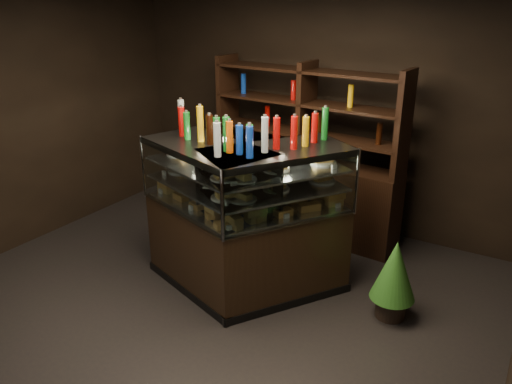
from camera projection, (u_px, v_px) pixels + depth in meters
ground at (193, 313)px, 4.47m from camera, size 5.00×5.00×0.00m
room_shell at (182, 97)px, 3.76m from camera, size 5.02×5.02×3.01m
display_case at (242, 243)px, 4.69m from camera, size 1.94×1.46×1.43m
food_display at (242, 185)px, 4.47m from camera, size 1.60×1.10×0.44m
bottles_top at (241, 131)px, 4.29m from camera, size 1.44×0.96×0.30m
potted_conifer at (395, 269)px, 4.26m from camera, size 0.39×0.39×0.83m
back_shelving at (304, 183)px, 5.85m from camera, size 2.30×0.56×2.00m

